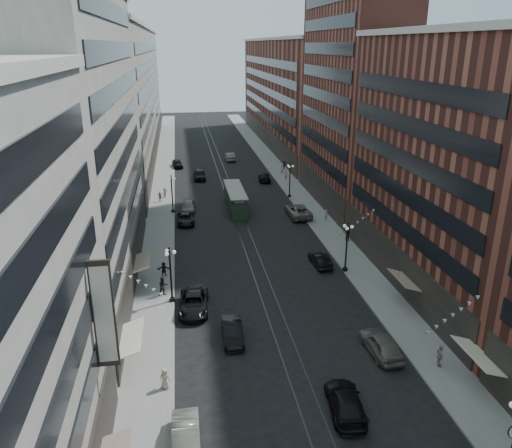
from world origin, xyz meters
TOP-DOWN VIEW (x-y plane):
  - ground at (0.00, 60.00)m, footprint 220.00×220.00m
  - sidewalk_west at (-11.00, 70.00)m, footprint 4.00×180.00m
  - sidewalk_east at (11.00, 70.00)m, footprint 4.00×180.00m
  - rail_west at (-0.70, 70.00)m, footprint 0.12×180.00m
  - rail_east at (0.70, 70.00)m, footprint 0.12×180.00m
  - building_west_mid at (-17.00, 33.00)m, footprint 8.00×36.00m
  - building_west_far at (-17.00, 96.00)m, footprint 8.00×90.00m
  - building_east_mid at (17.00, 28.00)m, footprint 8.00×30.00m
  - building_east_tower at (17.00, 56.00)m, footprint 8.00×26.00m
  - building_east_far at (17.00, 105.00)m, footprint 8.00×72.00m
  - lamppost_sw_far at (-9.20, 28.00)m, footprint 1.03×1.14m
  - lamppost_sw_mid at (-9.20, 55.00)m, footprint 1.03×1.14m
  - lamppost_se_far at (9.20, 32.00)m, footprint 1.03×1.14m
  - lamppost_se_mid at (9.20, 60.00)m, footprint 1.03×1.14m
  - streetcar at (0.00, 55.62)m, footprint 2.47×11.18m
  - car_1 at (-8.28, 9.28)m, footprint 1.68×4.81m
  - car_2 at (-7.22, 26.08)m, footprint 3.03×5.89m
  - car_4 at (7.17, 17.02)m, footprint 2.36×5.15m
  - car_5 at (-4.22, 20.76)m, footprint 1.70×4.62m
  - car_6 at (2.26, 11.03)m, footprint 2.72×5.52m
  - pedestrian_1 at (-9.63, 15.12)m, footprint 0.88×0.69m
  - pedestrian_2 at (-10.04, 29.29)m, footprint 1.03×0.79m
  - pedestrian_4 at (10.80, 14.56)m, footprint 0.60×1.09m
  - car_7 at (-7.48, 50.14)m, footprint 2.37×4.93m
  - car_8 at (-6.95, 55.56)m, footprint 2.23×4.91m
  - car_9 at (-8.40, 83.82)m, footprint 2.38×4.81m
  - car_10 at (6.95, 33.93)m, footprint 1.80×4.43m
  - car_11 at (8.40, 50.64)m, footprint 3.07×6.42m
  - car_12 at (6.94, 70.76)m, footprint 2.55×5.21m
  - car_13 at (-4.50, 73.78)m, footprint 2.15×5.20m
  - car_14 at (2.58, 88.50)m, footprint 1.98×5.13m
  - pedestrian_5 at (-10.07, 33.64)m, footprint 1.44×0.45m
  - pedestrian_6 at (-11.16, 60.51)m, footprint 0.99×0.57m
  - pedestrian_7 at (12.29, 40.53)m, footprint 0.91×0.87m
  - pedestrian_8 at (11.73, 48.20)m, footprint 0.66×0.56m
  - pedestrian_9 at (12.17, 78.36)m, footprint 1.13×0.57m
  - pedestrian_extra_0 at (10.86, 70.63)m, footprint 0.77×0.83m
  - pedestrian_extra_1 at (-10.48, 62.78)m, footprint 0.86×1.47m
  - pedestrian_extra_2 at (11.26, 76.21)m, footprint 0.84×0.69m

SIDE VIEW (x-z plane):
  - ground at x=0.00m, z-range 0.00..0.00m
  - rail_west at x=-0.70m, z-range 0.00..0.02m
  - rail_east at x=0.70m, z-range 0.00..0.02m
  - sidewalk_west at x=-11.00m, z-range 0.00..0.15m
  - sidewalk_east at x=11.00m, z-range 0.00..0.15m
  - car_7 at x=-7.48m, z-range 0.00..1.35m
  - car_8 at x=-6.95m, z-range 0.00..1.40m
  - car_10 at x=6.95m, z-range 0.00..1.43m
  - car_12 at x=6.94m, z-range 0.00..1.46m
  - car_5 at x=-4.22m, z-range 0.00..1.51m
  - car_6 at x=2.26m, z-range 0.00..1.54m
  - car_9 at x=-8.40m, z-range 0.00..1.58m
  - car_1 at x=-8.28m, z-range 0.00..1.58m
  - car_2 at x=-7.22m, z-range 0.00..1.59m
  - car_14 at x=2.58m, z-range 0.00..1.67m
  - car_4 at x=7.17m, z-range 0.00..1.71m
  - car_13 at x=-4.50m, z-range 0.00..1.76m
  - car_11 at x=8.40m, z-range 0.00..1.76m
  - pedestrian_extra_2 at x=11.26m, z-range 0.15..1.67m
  - pedestrian_8 at x=11.73m, z-range 0.15..1.68m
  - pedestrian_extra_1 at x=-10.48m, z-range 0.15..1.68m
  - pedestrian_5 at x=-10.07m, z-range 0.15..1.69m
  - pedestrian_6 at x=-11.16m, z-range 0.15..1.74m
  - pedestrian_1 at x=-9.63m, z-range 0.15..1.74m
  - pedestrian_9 at x=12.17m, z-range 0.15..1.82m
  - pedestrian_7 at x=12.29m, z-range 0.15..1.83m
  - pedestrian_4 at x=10.80m, z-range 0.15..1.91m
  - pedestrian_2 at x=-10.04m, z-range 0.15..2.03m
  - pedestrian_extra_0 at x=10.86m, z-range 0.15..2.05m
  - streetcar at x=0.00m, z-range -0.12..2.97m
  - lamppost_sw_far at x=-9.20m, z-range 0.34..5.86m
  - lamppost_sw_mid at x=-9.20m, z-range 0.34..5.86m
  - lamppost_se_far at x=9.20m, z-range 0.34..5.86m
  - lamppost_se_mid at x=9.20m, z-range 0.34..5.86m
  - building_east_mid at x=17.00m, z-range 0.00..24.00m
  - building_east_far at x=17.00m, z-range 0.00..24.00m
  - building_west_far at x=-17.00m, z-range 0.00..26.00m
  - building_west_mid at x=-17.00m, z-range 0.00..28.00m
  - building_east_tower at x=17.00m, z-range 0.00..42.00m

